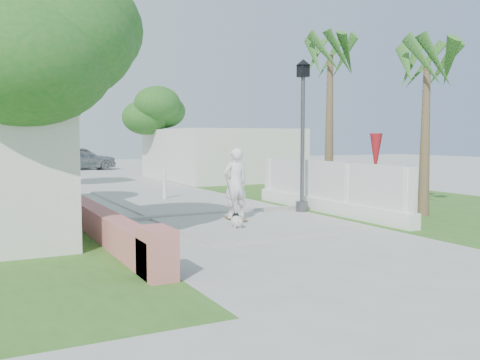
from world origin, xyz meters
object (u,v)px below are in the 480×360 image
bollard (164,184)px  dog (237,221)px  patio_umbrella (376,154)px  skateboarder (234,187)px  street_lamp (303,129)px  parked_car (80,158)px

bollard → dog: (-0.44, -6.45, -0.37)m
bollard → patio_umbrella: size_ratio=0.47×
patio_umbrella → skateboarder: bearing=-179.6°
street_lamp → patio_umbrella: street_lamp is taller
patio_umbrella → dog: (-5.04, -0.95, -1.47)m
street_lamp → patio_umbrella: (1.90, -1.00, -0.74)m
dog → parked_car: size_ratio=0.12×
bollard → dog: size_ratio=1.94×
bollard → parked_car: parked_car is taller
bollard → dog: bollard is taller
street_lamp → skateboarder: size_ratio=2.33×
skateboarder → parked_car: size_ratio=0.41×
dog → parked_car: parked_car is taller
street_lamp → skateboarder: (-2.77, -1.03, -1.49)m
bollard → street_lamp: bearing=-59.0°
dog → parked_car: (1.06, 25.36, 0.58)m
street_lamp → skateboarder: street_lamp is taller
skateboarder → parked_car: skateboarder is taller
patio_umbrella → skateboarder: patio_umbrella is taller
skateboarder → street_lamp: bearing=-161.0°
dog → street_lamp: bearing=50.7°
skateboarder → dog: 1.23m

